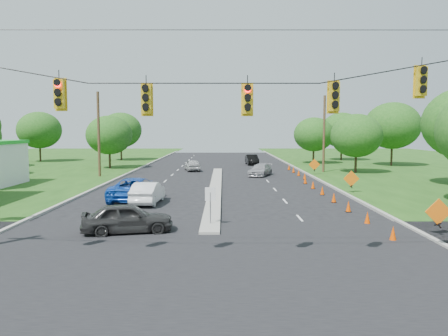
{
  "coord_description": "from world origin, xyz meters",
  "views": [
    {
      "loc": [
        0.66,
        -16.24,
        4.99
      ],
      "look_at": [
        0.71,
        8.84,
        2.8
      ],
      "focal_mm": 35.0,
      "sensor_mm": 36.0,
      "label": 1
    }
  ],
  "objects": [
    {
      "name": "ground",
      "position": [
        0.0,
        0.0,
        0.0
      ],
      "size": [
        160.0,
        160.0,
        0.0
      ],
      "primitive_type": "plane",
      "color": "black",
      "rests_on": "ground"
    },
    {
      "name": "cross_street",
      "position": [
        0.0,
        0.0,
        0.0
      ],
      "size": [
        160.0,
        14.0,
        0.02
      ],
      "primitive_type": "cube",
      "color": "black",
      "rests_on": "ground"
    },
    {
      "name": "curb_left",
      "position": [
        -10.1,
        30.0,
        0.0
      ],
      "size": [
        0.25,
        110.0,
        0.16
      ],
      "primitive_type": "cube",
      "color": "gray",
      "rests_on": "ground"
    },
    {
      "name": "curb_right",
      "position": [
        10.1,
        30.0,
        0.0
      ],
      "size": [
        0.25,
        110.0,
        0.16
      ],
      "primitive_type": "cube",
      "color": "gray",
      "rests_on": "ground"
    },
    {
      "name": "median",
      "position": [
        0.0,
        21.0,
        0.0
      ],
      "size": [
        1.0,
        34.0,
        0.18
      ],
      "primitive_type": "cube",
      "color": "gray",
      "rests_on": "ground"
    },
    {
      "name": "median_sign",
      "position": [
        0.0,
        6.0,
        1.46
      ],
      "size": [
        0.55,
        0.06,
        2.05
      ],
      "color": "gray",
      "rests_on": "ground"
    },
    {
      "name": "signal_span",
      "position": [
        -0.05,
        -1.0,
        4.97
      ],
      "size": [
        25.6,
        0.32,
        9.0
      ],
      "color": "#422D1C",
      "rests_on": "ground"
    },
    {
      "name": "utility_pole_far_left",
      "position": [
        -12.5,
        30.0,
        4.5
      ],
      "size": [
        0.28,
        0.28,
        9.0
      ],
      "primitive_type": "cylinder",
      "color": "#422D1C",
      "rests_on": "ground"
    },
    {
      "name": "utility_pole_far_right",
      "position": [
        12.5,
        35.0,
        4.5
      ],
      "size": [
        0.28,
        0.28,
        9.0
      ],
      "primitive_type": "cylinder",
      "color": "#422D1C",
      "rests_on": "ground"
    },
    {
      "name": "cone_0",
      "position": [
        8.3,
        3.0,
        0.35
      ],
      "size": [
        0.32,
        0.32,
        0.7
      ],
      "primitive_type": "cone",
      "color": "#E04300",
      "rests_on": "ground"
    },
    {
      "name": "cone_1",
      "position": [
        8.3,
        6.5,
        0.35
      ],
      "size": [
        0.32,
        0.32,
        0.7
      ],
      "primitive_type": "cone",
      "color": "#E04300",
      "rests_on": "ground"
    },
    {
      "name": "cone_2",
      "position": [
        8.3,
        10.0,
        0.35
      ],
      "size": [
        0.32,
        0.32,
        0.7
      ],
      "primitive_type": "cone",
      "color": "#E04300",
      "rests_on": "ground"
    },
    {
      "name": "cone_3",
      "position": [
        8.3,
        13.5,
        0.35
      ],
      "size": [
        0.32,
        0.32,
        0.7
      ],
      "primitive_type": "cone",
      "color": "#E04300",
      "rests_on": "ground"
    },
    {
      "name": "cone_4",
      "position": [
        8.3,
        17.0,
        0.35
      ],
      "size": [
        0.32,
        0.32,
        0.7
      ],
      "primitive_type": "cone",
      "color": "#E04300",
      "rests_on": "ground"
    },
    {
      "name": "cone_5",
      "position": [
        8.3,
        20.5,
        0.35
      ],
      "size": [
        0.32,
        0.32,
        0.7
      ],
      "primitive_type": "cone",
      "color": "#E04300",
      "rests_on": "ground"
    },
    {
      "name": "cone_6",
      "position": [
        8.3,
        24.0,
        0.35
      ],
      "size": [
        0.32,
        0.32,
        0.7
      ],
      "primitive_type": "cone",
      "color": "#E04300",
      "rests_on": "ground"
    },
    {
      "name": "cone_7",
      "position": [
        8.9,
        27.5,
        0.35
      ],
      "size": [
        0.32,
        0.32,
        0.7
      ],
      "primitive_type": "cone",
      "color": "#E04300",
      "rests_on": "ground"
    },
    {
      "name": "cone_8",
      "position": [
        8.9,
        31.0,
        0.35
      ],
      "size": [
        0.32,
        0.32,
        0.7
      ],
      "primitive_type": "cone",
      "color": "#E04300",
      "rests_on": "ground"
    },
    {
      "name": "cone_9",
      "position": [
        8.9,
        34.5,
        0.35
      ],
      "size": [
        0.32,
        0.32,
        0.7
      ],
      "primitive_type": "cone",
      "color": "#E04300",
      "rests_on": "ground"
    },
    {
      "name": "cone_10",
      "position": [
        8.9,
        38.0,
        0.35
      ],
      "size": [
        0.32,
        0.32,
        0.7
      ],
      "primitive_type": "cone",
      "color": "#E04300",
      "rests_on": "ground"
    },
    {
      "name": "work_sign_0",
      "position": [
        10.8,
        4.0,
        1.09
      ],
      "size": [
        1.27,
        0.58,
        1.37
      ],
      "color": "black",
      "rests_on": "ground"
    },
    {
      "name": "work_sign_1",
      "position": [
        10.8,
        18.0,
        1.09
      ],
      "size": [
        1.27,
        0.58,
        1.37
      ],
      "color": "black",
      "rests_on": "ground"
    },
    {
      "name": "work_sign_2",
      "position": [
        10.8,
        32.0,
        1.09
      ],
      "size": [
        1.27,
        0.58,
        1.37
      ],
      "color": "black",
      "rests_on": "ground"
    },
    {
      "name": "tree_4",
      "position": [
        -28.0,
        52.0,
        4.96
      ],
      "size": [
        6.72,
        6.72,
        7.84
      ],
      "color": "black",
      "rests_on": "ground"
    },
    {
      "name": "tree_5",
      "position": [
        -14.0,
        40.0,
        4.34
      ],
      "size": [
        5.88,
        5.88,
        6.86
      ],
      "color": "black",
      "rests_on": "ground"
    },
    {
      "name": "tree_6",
      "position": [
        -16.0,
        55.0,
        4.96
      ],
      "size": [
        6.72,
        6.72,
        7.84
      ],
      "color": "black",
      "rests_on": "ground"
    },
    {
      "name": "tree_9",
      "position": [
        16.0,
        34.0,
        4.34
      ],
      "size": [
        5.88,
        5.88,
        6.86
      ],
      "color": "black",
      "rests_on": "ground"
    },
    {
      "name": "tree_10",
      "position": [
        24.0,
        44.0,
        5.58
      ],
      "size": [
        7.56,
        7.56,
        8.82
      ],
      "color": "black",
      "rests_on": "ground"
    },
    {
      "name": "tree_11",
      "position": [
        20.0,
        55.0,
        4.96
      ],
      "size": [
        6.72,
        6.72,
        7.84
      ],
      "color": "black",
      "rests_on": "ground"
    },
    {
      "name": "tree_12",
      "position": [
        14.0,
        48.0,
        4.34
      ],
      "size": [
        5.88,
        5.88,
        6.86
      ],
      "color": "black",
      "rests_on": "ground"
    },
    {
      "name": "black_sedan",
      "position": [
        -3.97,
        4.57,
        0.74
      ],
      "size": [
        4.62,
        2.64,
        1.48
      ],
      "primitive_type": "imported",
      "rotation": [
        0.0,
        0.0,
        1.79
      ],
      "color": "#292828",
      "rests_on": "ground"
    },
    {
      "name": "white_sedan",
      "position": [
        -4.46,
        13.15,
        0.74
      ],
      "size": [
        1.79,
        4.57,
        1.48
      ],
      "primitive_type": "imported",
      "rotation": [
        0.0,
        0.0,
        3.09
      ],
      "color": "white",
      "rests_on": "ground"
    },
    {
      "name": "blue_pickup",
      "position": [
        -5.55,
        14.44,
        0.82
      ],
      "size": [
        3.18,
        6.12,
        1.65
      ],
      "primitive_type": "imported",
      "rotation": [
        0.0,
        0.0,
        3.06
      ],
      "color": "#1145AF",
      "rests_on": "ground"
    },
    {
      "name": "silver_car_far",
      "position": [
        4.7,
        30.99,
        0.64
      ],
      "size": [
        3.28,
        4.78,
        1.29
      ],
      "primitive_type": "imported",
      "rotation": [
        0.0,
        0.0,
        -0.37
      ],
      "color": "gray",
      "rests_on": "ground"
    },
    {
      "name": "silver_car_oncoming",
      "position": [
        -3.09,
        36.93,
        0.7
      ],
      "size": [
        2.45,
        4.35,
        1.4
      ],
      "primitive_type": "imported",
      "rotation": [
        0.0,
        0.0,
        3.35
      ],
      "color": "#ACACAC",
      "rests_on": "ground"
    },
    {
      "name": "dark_car_receding",
      "position": [
        4.79,
        46.36,
        0.73
      ],
      "size": [
        1.85,
        4.53,
        1.46
      ],
      "primitive_type": "imported",
      "rotation": [
        0.0,
        0.0,
        0.07
      ],
      "color": "black",
      "rests_on": "ground"
    }
  ]
}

